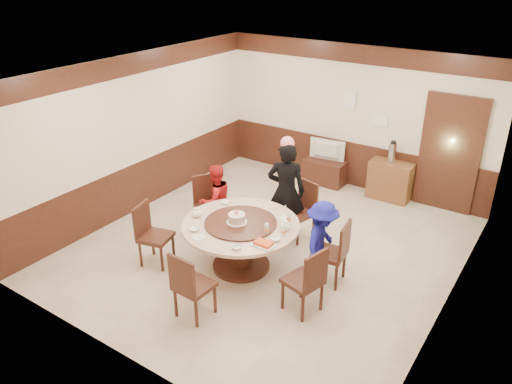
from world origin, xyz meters
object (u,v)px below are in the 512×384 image
Objects in this scene: birthday_cake at (237,218)px; tv_stand at (325,172)px; person_red at (216,200)px; person_standing at (286,191)px; person_blue at (322,242)px; thermos at (392,153)px; shrimp_platter at (263,244)px; side_cabinet at (390,181)px; television at (326,151)px; banquet_table at (241,236)px.

birthday_cake reaches higher than tv_stand.
person_standing is at bearing 135.60° from person_red.
person_blue is 3.27× the size of thermos.
shrimp_platter is 3.87m from side_cabinet.
television reaches higher than side_cabinet.
television reaches higher than tv_stand.
thermos reaches higher than banquet_table.
side_cabinet is at bearing 0.00° from thermos.
shrimp_platter is at bearing 85.00° from person_standing.
thermos reaches higher than shrimp_platter.
birthday_cake is 3.73m from side_cabinet.
shrimp_platter is at bearing -95.47° from thermos.
birthday_cake is 0.35× the size of tv_stand.
person_red is (-1.02, -0.54, -0.22)m from person_standing.
person_standing reaches higher than tv_stand.
person_standing is 1.56m from shrimp_platter.
person_red is 1.55× the size of side_cabinet.
side_cabinet is at bearing -135.92° from person_standing.
shrimp_platter is at bearing -23.56° from birthday_cake.
person_red reaches higher than tv_stand.
television is at bearing 0.00° from tv_stand.
person_standing reaches higher than television.
television is 0.91× the size of side_cabinet.
banquet_table is 2.03× the size of tv_stand.
shrimp_platter reaches higher than side_cabinet.
shrimp_platter is (1.55, -0.93, 0.16)m from person_red.
thermos reaches higher than side_cabinet.
television is at bearing -103.76° from person_standing.
birthday_cake is at bearing -84.59° from tv_stand.
birthday_cake reaches higher than side_cabinet.
shrimp_platter is (0.61, -0.32, 0.24)m from banquet_table.
person_red is 1.82m from shrimp_platter.
banquet_table is at bearing 75.15° from person_red.
shrimp_platter is at bearing -28.16° from banquet_table.
banquet_table is at bearing 151.84° from shrimp_platter.
birthday_cake reaches higher than shrimp_platter.
person_blue reaches higher than tv_stand.
banquet_table is 2.36× the size of television.
person_red is 2.08m from person_blue.
person_red is 3.26× the size of thermos.
tv_stand is 2.24× the size of thermos.
birthday_cake is at bearing -106.24° from side_cabinet.
shrimp_platter is at bearing 98.16° from television.
television is at bearing 104.39° from shrimp_platter.
person_red is at bearing 72.45° from television.
banquet_table is 3.50m from television.
person_blue reaches higher than shrimp_platter.
banquet_table is 1.03× the size of person_standing.
person_blue is 0.89m from shrimp_platter.
side_cabinet is at bearing -8.48° from person_blue.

